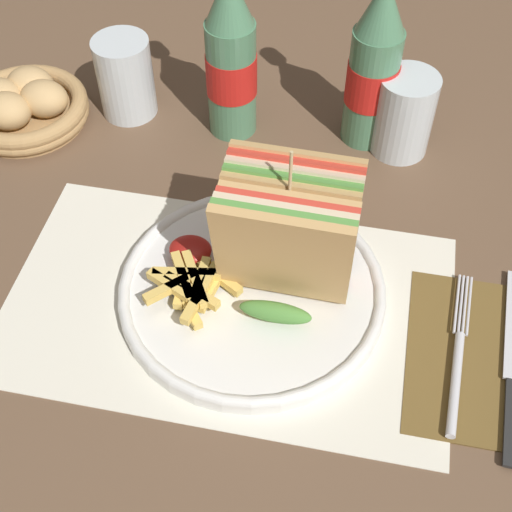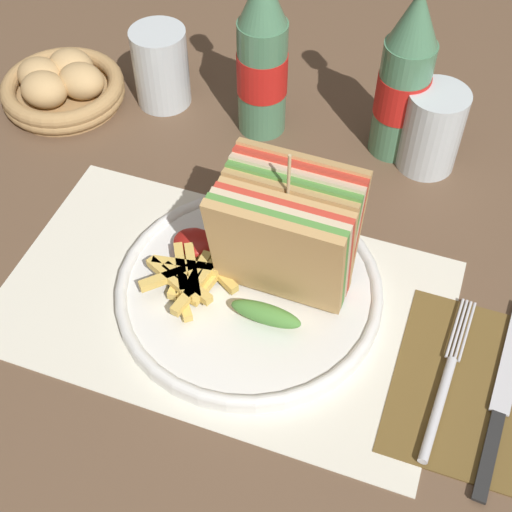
{
  "view_description": "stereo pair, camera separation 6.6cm",
  "coord_description": "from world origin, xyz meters",
  "views": [
    {
      "loc": [
        0.11,
        -0.39,
        0.58
      ],
      "look_at": [
        0.02,
        0.05,
        0.04
      ],
      "focal_mm": 50.0,
      "sensor_mm": 36.0,
      "label": 1
    },
    {
      "loc": [
        0.17,
        -0.37,
        0.58
      ],
      "look_at": [
        0.02,
        0.05,
        0.04
      ],
      "focal_mm": 50.0,
      "sensor_mm": 36.0,
      "label": 2
    }
  ],
  "objects": [
    {
      "name": "plate_main",
      "position": [
        0.02,
        0.03,
        0.01
      ],
      "size": [
        0.27,
        0.27,
        0.02
      ],
      "color": "white",
      "rests_on": "ground_plane"
    },
    {
      "name": "glass_far",
      "position": [
        -0.19,
        0.29,
        0.04
      ],
      "size": [
        0.07,
        0.07,
        0.1
      ],
      "color": "silver",
      "rests_on": "ground_plane"
    },
    {
      "name": "napkin",
      "position": [
        0.25,
        -0.0,
        0.0
      ],
      "size": [
        0.15,
        0.19,
        0.0
      ],
      "color": "brown",
      "rests_on": "ground_plane"
    },
    {
      "name": "fries_pile",
      "position": [
        -0.03,
        0.01,
        0.03
      ],
      "size": [
        0.1,
        0.09,
        0.02
      ],
      "color": "#E0B756",
      "rests_on": "plate_main"
    },
    {
      "name": "club_sandwich",
      "position": [
        0.05,
        0.05,
        0.08
      ],
      "size": [
        0.13,
        0.11,
        0.17
      ],
      "color": "tan",
      "rests_on": "plate_main"
    },
    {
      "name": "ground_plane",
      "position": [
        0.0,
        0.0,
        0.0
      ],
      "size": [
        4.0,
        4.0,
        0.0
      ],
      "primitive_type": "plane",
      "color": "brown"
    },
    {
      "name": "coke_bottle_far",
      "position": [
        0.11,
        0.3,
        0.1
      ],
      "size": [
        0.06,
        0.06,
        0.23
      ],
      "color": "#4C7F5B",
      "rests_on": "ground_plane"
    },
    {
      "name": "placemat",
      "position": [
        0.0,
        0.01,
        0.0
      ],
      "size": [
        0.44,
        0.27,
        0.0
      ],
      "color": "silver",
      "rests_on": "ground_plane"
    },
    {
      "name": "coke_bottle_near",
      "position": [
        -0.05,
        0.28,
        0.1
      ],
      "size": [
        0.06,
        0.06,
        0.23
      ],
      "color": "#4C7F5B",
      "rests_on": "ground_plane"
    },
    {
      "name": "glass_near",
      "position": [
        0.15,
        0.29,
        0.04
      ],
      "size": [
        0.07,
        0.07,
        0.1
      ],
      "color": "silver",
      "rests_on": "ground_plane"
    },
    {
      "name": "knife",
      "position": [
        0.28,
        -0.0,
        0.01
      ],
      "size": [
        0.03,
        0.22,
        0.0
      ],
      "rotation": [
        0.0,
        0.0,
        -0.06
      ],
      "color": "black",
      "rests_on": "napkin"
    },
    {
      "name": "fork",
      "position": [
        0.23,
        -0.02,
        0.01
      ],
      "size": [
        0.02,
        0.18,
        0.01
      ],
      "rotation": [
        0.0,
        0.0,
        -0.06
      ],
      "color": "silver",
      "rests_on": "napkin"
    },
    {
      "name": "bread_basket",
      "position": [
        -0.31,
        0.25,
        0.02
      ],
      "size": [
        0.16,
        0.16,
        0.06
      ],
      "color": "#AD8451",
      "rests_on": "ground_plane"
    },
    {
      "name": "ketchup_blob",
      "position": [
        -0.05,
        0.06,
        0.03
      ],
      "size": [
        0.04,
        0.04,
        0.02
      ],
      "color": "maroon",
      "rests_on": "plate_main"
    }
  ]
}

